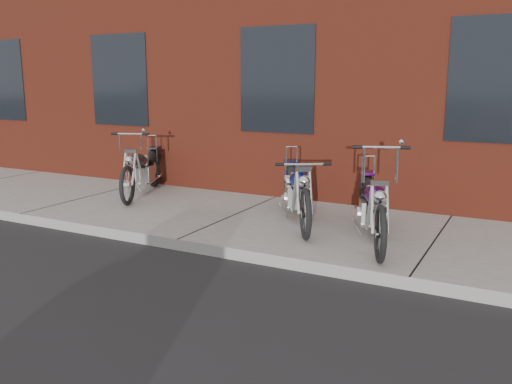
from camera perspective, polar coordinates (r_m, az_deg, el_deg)
The scene contains 6 objects.
ground at distance 7.23m, azimuth -8.28°, elevation -6.10°, with size 120.00×120.00×0.00m, color black.
sidewalk at distance 8.42m, azimuth -2.31°, elevation -2.91°, with size 22.00×3.00×0.15m, color slate.
building_brick at distance 14.27m, azimuth 11.42°, elevation 18.69°, with size 22.00×10.00×8.00m, color maroon.
chopper_purple at distance 7.12m, azimuth 12.14°, elevation -1.74°, with size 0.98×2.21×1.31m.
chopper_blue at distance 7.90m, azimuth 4.33°, elevation -0.17°, with size 1.31×2.09×1.03m.
chopper_third at distance 10.03m, azimuth -11.83°, elevation 2.10°, with size 0.99×2.20×1.18m.
Camera 1 is at (4.08, -5.56, 2.18)m, focal length 38.00 mm.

